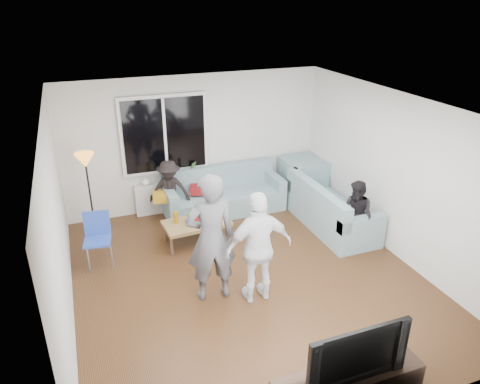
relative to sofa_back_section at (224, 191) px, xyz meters
name	(u,v)px	position (x,y,z in m)	size (l,w,h in m)	color
floor	(248,278)	(-0.40, -2.27, -0.45)	(5.00, 5.50, 0.04)	#56351C
ceiling	(249,106)	(-0.40, -2.27, 2.20)	(5.00, 5.50, 0.04)	white
wall_back	(195,143)	(-0.40, 0.50, 0.88)	(5.00, 0.04, 2.60)	silver
wall_front	(365,325)	(-0.40, -5.04, 0.88)	(5.00, 0.04, 2.60)	silver
wall_left	(56,231)	(-2.92, -2.27, 0.88)	(0.04, 5.50, 2.60)	silver
wall_right	(397,176)	(2.12, -2.27, 0.88)	(0.04, 5.50, 2.60)	silver
window_frame	(164,134)	(-1.00, 0.42, 1.12)	(1.62, 0.06, 1.47)	white
window_glass	(165,135)	(-1.00, 0.38, 1.12)	(1.50, 0.02, 1.35)	black
window_mullion	(165,135)	(-1.00, 0.37, 1.12)	(0.05, 0.03, 1.35)	white
radiator	(169,196)	(-1.00, 0.38, -0.11)	(1.30, 0.12, 0.62)	silver
potted_plant	(192,170)	(-0.53, 0.35, 0.38)	(0.20, 0.16, 0.37)	#346528
vase	(146,182)	(-1.43, 0.35, 0.27)	(0.15, 0.15, 0.16)	white
sofa_back_section	(224,191)	(0.00, 0.00, 0.00)	(2.30, 0.85, 0.85)	#77959C
sofa_right_section	(332,205)	(1.62, -1.30, 0.00)	(0.85, 2.00, 0.85)	#77959C
sofa_corner	(304,179)	(1.74, 0.00, 0.00)	(0.85, 0.85, 0.85)	#77959C
cushion_yellow	(163,196)	(-1.18, -0.02, 0.09)	(0.38, 0.32, 0.14)	gold
cushion_red	(200,189)	(-0.46, 0.06, 0.09)	(0.36, 0.30, 0.13)	maroon
coffee_table	(197,232)	(-0.82, -0.99, -0.22)	(1.10, 0.60, 0.40)	#A68850
pitcher	(196,219)	(-0.85, -1.05, 0.06)	(0.17, 0.17, 0.17)	maroon
side_chair	(98,241)	(-2.45, -1.13, 0.01)	(0.40, 0.40, 0.86)	#294CB5
floor_lamp	(91,198)	(-2.45, -0.23, 0.36)	(0.32, 0.32, 1.56)	orange
player_left	(211,238)	(-1.03, -2.51, 0.51)	(0.68, 0.45, 1.86)	#504F55
player_right	(259,248)	(-0.44, -2.77, 0.39)	(0.95, 0.40, 1.62)	white
spectator_right	(357,215)	(1.62, -2.04, 0.16)	(0.57, 0.44, 1.17)	black
spectator_back	(170,191)	(-1.05, 0.03, 0.16)	(0.76, 0.43, 1.17)	black
television	(352,349)	(-0.29, -4.77, 0.33)	(1.10, 0.14, 0.63)	black
bottle_e	(214,210)	(-0.48, -0.88, 0.09)	(0.07, 0.07, 0.23)	black
bottle_d	(210,215)	(-0.61, -1.09, 0.12)	(0.07, 0.07, 0.28)	#F3A615
bottle_b	(189,220)	(-0.97, -1.11, 0.09)	(0.08, 0.08, 0.23)	#2C8418
bottle_a	(176,218)	(-1.16, -0.92, 0.08)	(0.07, 0.07, 0.21)	#BB7A0B
bottle_c	(197,213)	(-0.78, -0.88, 0.07)	(0.07, 0.07, 0.19)	#33130B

